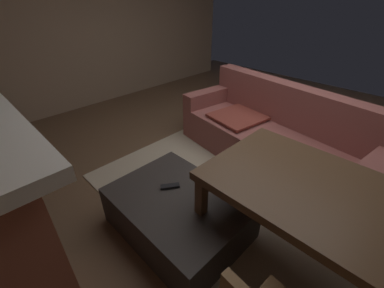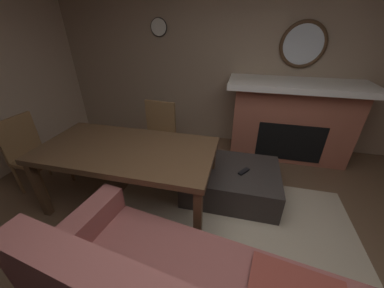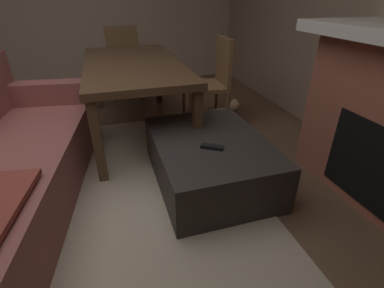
% 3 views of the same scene
% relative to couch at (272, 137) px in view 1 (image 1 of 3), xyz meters
% --- Properties ---
extents(floor, '(7.69, 7.69, 0.00)m').
position_rel_couch_xyz_m(floor, '(-0.08, -0.31, -0.32)').
color(floor, brown).
extents(wall_left, '(0.12, 5.81, 2.80)m').
position_rel_couch_xyz_m(wall_left, '(-3.29, -0.31, 1.08)').
color(wall_left, '#9E846B').
rests_on(wall_left, ground).
extents(area_rug, '(2.60, 2.00, 0.01)m').
position_rel_couch_xyz_m(area_rug, '(-0.00, -0.78, -0.31)').
color(area_rug, tan).
rests_on(area_rug, ground).
extents(couch, '(2.38, 1.17, 0.89)m').
position_rel_couch_xyz_m(couch, '(0.00, 0.00, 0.00)').
color(couch, '#8C4C47').
rests_on(couch, ground).
extents(ottoman_coffee_table, '(1.10, 0.81, 0.36)m').
position_rel_couch_xyz_m(ottoman_coffee_table, '(-0.00, -1.50, -0.14)').
color(ottoman_coffee_table, '#2D2826').
rests_on(ottoman_coffee_table, ground).
extents(tv_remote, '(0.13, 0.16, 0.02)m').
position_rel_couch_xyz_m(tv_remote, '(-0.14, -1.46, 0.06)').
color(tv_remote, black).
rests_on(tv_remote, ottoman_coffee_table).
extents(dining_table, '(1.81, 0.91, 0.74)m').
position_rel_couch_xyz_m(dining_table, '(1.08, -1.08, 0.35)').
color(dining_table, '#513823').
rests_on(dining_table, ground).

